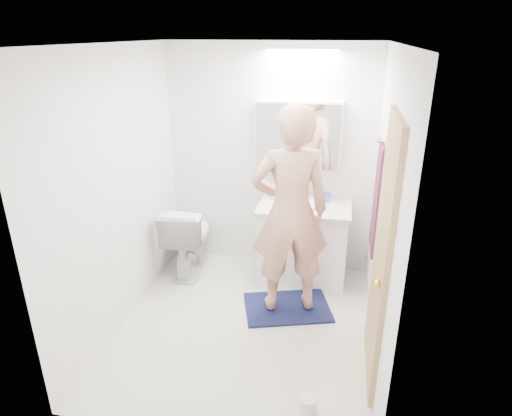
% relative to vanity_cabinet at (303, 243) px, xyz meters
% --- Properties ---
extents(floor, '(2.50, 2.50, 0.00)m').
position_rel_vanity_cabinet_xyz_m(floor, '(-0.41, -0.96, -0.39)').
color(floor, silver).
rests_on(floor, ground).
extents(ceiling, '(2.50, 2.50, 0.00)m').
position_rel_vanity_cabinet_xyz_m(ceiling, '(-0.41, -0.96, 2.01)').
color(ceiling, white).
rests_on(ceiling, floor).
extents(wall_back, '(2.50, 0.00, 2.50)m').
position_rel_vanity_cabinet_xyz_m(wall_back, '(-0.41, 0.29, 0.81)').
color(wall_back, white).
rests_on(wall_back, floor).
extents(wall_front, '(2.50, 0.00, 2.50)m').
position_rel_vanity_cabinet_xyz_m(wall_front, '(-0.41, -2.21, 0.81)').
color(wall_front, white).
rests_on(wall_front, floor).
extents(wall_left, '(0.00, 2.50, 2.50)m').
position_rel_vanity_cabinet_xyz_m(wall_left, '(-1.51, -0.96, 0.81)').
color(wall_left, white).
rests_on(wall_left, floor).
extents(wall_right, '(0.00, 2.50, 2.50)m').
position_rel_vanity_cabinet_xyz_m(wall_right, '(0.69, -0.96, 0.81)').
color(wall_right, white).
rests_on(wall_right, floor).
extents(vanity_cabinet, '(0.90, 0.55, 0.78)m').
position_rel_vanity_cabinet_xyz_m(vanity_cabinet, '(0.00, 0.00, 0.00)').
color(vanity_cabinet, white).
rests_on(vanity_cabinet, floor).
extents(countertop, '(0.95, 0.58, 0.04)m').
position_rel_vanity_cabinet_xyz_m(countertop, '(0.00, -0.00, 0.41)').
color(countertop, silver).
rests_on(countertop, vanity_cabinet).
extents(sink_basin, '(0.36, 0.36, 0.03)m').
position_rel_vanity_cabinet_xyz_m(sink_basin, '(0.00, 0.03, 0.45)').
color(sink_basin, silver).
rests_on(sink_basin, countertop).
extents(faucet, '(0.02, 0.02, 0.16)m').
position_rel_vanity_cabinet_xyz_m(faucet, '(0.00, 0.22, 0.51)').
color(faucet, silver).
rests_on(faucet, countertop).
extents(medicine_cabinet, '(0.88, 0.14, 0.70)m').
position_rel_vanity_cabinet_xyz_m(medicine_cabinet, '(-0.11, 0.21, 1.11)').
color(medicine_cabinet, white).
rests_on(medicine_cabinet, wall_back).
extents(mirror_panel, '(0.84, 0.01, 0.66)m').
position_rel_vanity_cabinet_xyz_m(mirror_panel, '(-0.11, 0.13, 1.11)').
color(mirror_panel, silver).
rests_on(mirror_panel, medicine_cabinet).
extents(toilet, '(0.50, 0.81, 0.80)m').
position_rel_vanity_cabinet_xyz_m(toilet, '(-1.23, -0.11, 0.01)').
color(toilet, white).
rests_on(toilet, floor).
extents(bath_rug, '(0.93, 0.76, 0.02)m').
position_rel_vanity_cabinet_xyz_m(bath_rug, '(-0.07, -0.64, -0.38)').
color(bath_rug, '#151543').
rests_on(bath_rug, floor).
extents(person, '(0.80, 0.64, 1.91)m').
position_rel_vanity_cabinet_xyz_m(person, '(-0.07, -0.64, 0.61)').
color(person, tan).
rests_on(person, bath_rug).
extents(door, '(0.04, 0.80, 2.00)m').
position_rel_vanity_cabinet_xyz_m(door, '(0.67, -1.31, 0.61)').
color(door, tan).
rests_on(door, wall_right).
extents(door_knob, '(0.06, 0.06, 0.06)m').
position_rel_vanity_cabinet_xyz_m(door_knob, '(0.63, -1.61, 0.56)').
color(door_knob, gold).
rests_on(door_knob, door).
extents(towel, '(0.02, 0.42, 1.00)m').
position_rel_vanity_cabinet_xyz_m(towel, '(0.66, -0.41, 0.71)').
color(towel, '#102032').
rests_on(towel, wall_right).
extents(towel_hook, '(0.07, 0.02, 0.02)m').
position_rel_vanity_cabinet_xyz_m(towel_hook, '(0.65, -0.41, 1.23)').
color(towel_hook, silver).
rests_on(towel_hook, wall_right).
extents(soap_bottle_a, '(0.11, 0.11, 0.21)m').
position_rel_vanity_cabinet_xyz_m(soap_bottle_a, '(-0.35, 0.15, 0.53)').
color(soap_bottle_a, beige).
rests_on(soap_bottle_a, countertop).
extents(soap_bottle_b, '(0.11, 0.11, 0.18)m').
position_rel_vanity_cabinet_xyz_m(soap_bottle_b, '(-0.19, 0.18, 0.52)').
color(soap_bottle_b, '#5E9FC9').
rests_on(soap_bottle_b, countertop).
extents(toothbrush_cup, '(0.13, 0.13, 0.09)m').
position_rel_vanity_cabinet_xyz_m(toothbrush_cup, '(0.20, 0.16, 0.48)').
color(toothbrush_cup, '#436CCA').
rests_on(toothbrush_cup, countertop).
extents(toilet_paper_roll, '(0.11, 0.11, 0.10)m').
position_rel_vanity_cabinet_xyz_m(toilet_paper_roll, '(0.23, -1.82, -0.34)').
color(toilet_paper_roll, white).
rests_on(toilet_paper_roll, floor).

